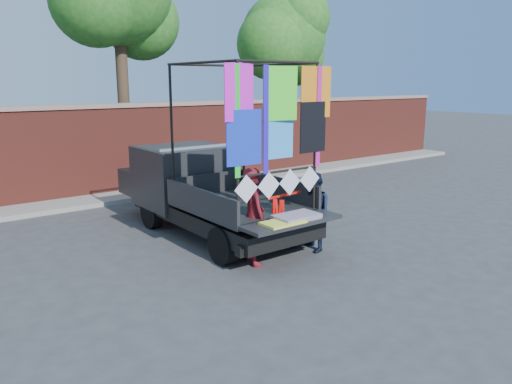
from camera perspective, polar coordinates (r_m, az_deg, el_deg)
ground at (r=9.22m, az=0.41°, el=-7.90°), size 90.00×90.00×0.00m
brick_wall at (r=14.93m, az=-16.35°, el=4.73°), size 30.00×0.45×2.61m
curb at (r=14.50m, az=-15.04°, el=-0.49°), size 30.00×1.20×0.12m
tree_right at (r=19.75m, az=3.35°, el=16.95°), size 4.20×3.30×6.62m
pickup_truck at (r=11.10m, az=-6.68°, el=0.35°), size 2.25×5.66×3.56m
woman at (r=8.86m, az=-0.34°, el=-2.79°), size 0.55×0.72×1.76m
man at (r=9.62m, az=6.56°, el=-2.30°), size 0.75×0.87×1.54m
streamer_bundle at (r=9.11m, az=2.86°, el=-1.51°), size 0.86×0.13×0.60m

